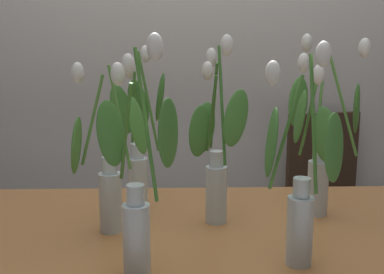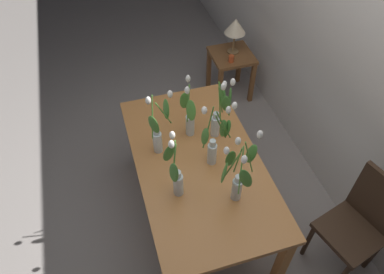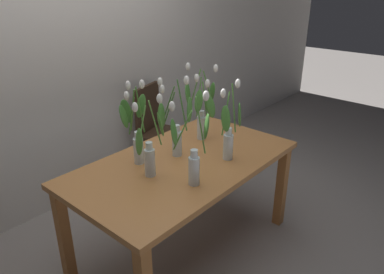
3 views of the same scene
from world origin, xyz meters
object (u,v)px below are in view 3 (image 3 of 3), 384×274
tulip_vase_4 (150,151)px  tulip_vase_5 (229,135)px  tulip_vase_2 (135,132)px  tulip_vase_1 (193,155)px  tulip_vase_3 (174,128)px  dining_chair (157,126)px  tulip_vase_0 (202,110)px  dining_table (184,172)px

tulip_vase_4 → tulip_vase_5: (0.51, -0.24, 0.01)m
tulip_vase_5 → tulip_vase_2: bearing=133.8°
tulip_vase_2 → tulip_vase_5: 0.63m
tulip_vase_5 → tulip_vase_4: bearing=154.8°
tulip_vase_2 → tulip_vase_5: tulip_vase_5 is taller
tulip_vase_1 → tulip_vase_3: tulip_vase_1 is taller
tulip_vase_5 → dining_chair: bearing=68.6°
tulip_vase_3 → dining_chair: 1.18m
tulip_vase_0 → dining_chair: (0.33, 0.85, -0.45)m
tulip_vase_3 → tulip_vase_4: size_ratio=1.10×
tulip_vase_3 → dining_chair: bearing=53.1°
dining_table → tulip_vase_3: (0.03, 0.11, 0.30)m
tulip_vase_2 → tulip_vase_5: (0.43, -0.45, -0.04)m
tulip_vase_1 → tulip_vase_4: (-0.10, 0.26, -0.02)m
tulip_vase_2 → tulip_vase_3: (0.24, -0.12, -0.02)m
tulip_vase_2 → tulip_vase_5: size_ratio=0.99×
dining_table → tulip_vase_0: (0.37, 0.14, 0.33)m
tulip_vase_0 → tulip_vase_3: tulip_vase_0 is taller
dining_table → tulip_vase_3: bearing=75.1°
tulip_vase_0 → tulip_vase_5: bearing=-112.1°
tulip_vase_4 → tulip_vase_3: bearing=16.2°
tulip_vase_4 → tulip_vase_5: tulip_vase_5 is taller
tulip_vase_2 → tulip_vase_5: bearing=-46.2°
tulip_vase_0 → tulip_vase_2: 0.59m
tulip_vase_1 → dining_table: bearing=52.7°
dining_table → tulip_vase_5: (0.22, -0.22, 0.28)m
dining_table → tulip_vase_2: (-0.22, 0.23, 0.31)m
tulip_vase_2 → dining_table: bearing=-47.1°
tulip_vase_1 → tulip_vase_0: bearing=35.0°
tulip_vase_3 → tulip_vase_4: 0.33m
tulip_vase_4 → dining_chair: 1.44m
tulip_vase_1 → tulip_vase_3: bearing=58.7°
tulip_vase_1 → dining_chair: tulip_vase_1 is taller
tulip_vase_1 → tulip_vase_3: (0.21, 0.35, 0.01)m
tulip_vase_1 → dining_chair: (0.88, 1.24, -0.41)m
tulip_vase_0 → tulip_vase_5: size_ratio=1.03×
tulip_vase_1 → dining_chair: bearing=54.6°
dining_table → dining_chair: dining_chair is taller
dining_table → dining_chair: size_ratio=1.72×
tulip_vase_3 → dining_chair: (0.66, 0.88, -0.42)m
tulip_vase_3 → tulip_vase_1: bearing=-121.3°
tulip_vase_4 → tulip_vase_5: bearing=-25.2°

